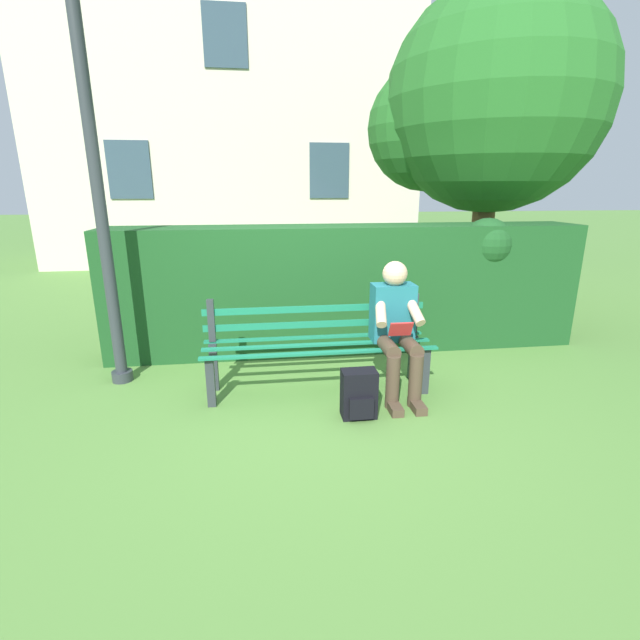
{
  "coord_description": "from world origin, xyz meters",
  "views": [
    {
      "loc": [
        0.51,
        3.81,
        1.82
      ],
      "look_at": [
        0.0,
        0.1,
        0.72
      ],
      "focal_mm": 25.47,
      "sensor_mm": 36.0,
      "label": 1
    }
  ],
  "objects_px": {
    "tree": "(483,107)",
    "backpack": "(359,394)",
    "park_bench": "(318,344)",
    "person_seated": "(396,326)",
    "lamp_post": "(93,154)"
  },
  "relations": [
    {
      "from": "park_bench",
      "to": "tree",
      "type": "relative_size",
      "value": 0.47
    },
    {
      "from": "park_bench",
      "to": "person_seated",
      "type": "height_order",
      "value": "person_seated"
    },
    {
      "from": "park_bench",
      "to": "person_seated",
      "type": "bearing_deg",
      "value": 166.02
    },
    {
      "from": "person_seated",
      "to": "backpack",
      "type": "distance_m",
      "value": 0.74
    },
    {
      "from": "lamp_post",
      "to": "tree",
      "type": "bearing_deg",
      "value": -154.66
    },
    {
      "from": "person_seated",
      "to": "backpack",
      "type": "relative_size",
      "value": 2.97
    },
    {
      "from": "park_bench",
      "to": "tree",
      "type": "bearing_deg",
      "value": -135.82
    },
    {
      "from": "tree",
      "to": "backpack",
      "type": "relative_size",
      "value": 10.94
    },
    {
      "from": "backpack",
      "to": "lamp_post",
      "type": "bearing_deg",
      "value": -25.48
    },
    {
      "from": "tree",
      "to": "lamp_post",
      "type": "bearing_deg",
      "value": 25.34
    },
    {
      "from": "park_bench",
      "to": "backpack",
      "type": "distance_m",
      "value": 0.69
    },
    {
      "from": "tree",
      "to": "lamp_post",
      "type": "xyz_separation_m",
      "value": [
        4.48,
        2.12,
        -0.78
      ]
    },
    {
      "from": "tree",
      "to": "backpack",
      "type": "height_order",
      "value": "tree"
    },
    {
      "from": "tree",
      "to": "backpack",
      "type": "bearing_deg",
      "value": 53.03
    },
    {
      "from": "person_seated",
      "to": "backpack",
      "type": "bearing_deg",
      "value": 45.04
    }
  ]
}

